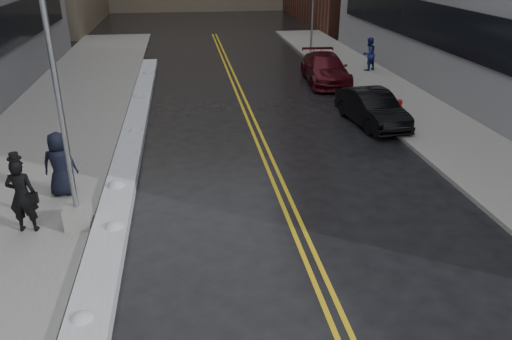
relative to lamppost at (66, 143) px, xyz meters
name	(u,v)px	position (x,y,z in m)	size (l,w,h in m)	color
ground	(208,263)	(3.30, -2.00, -2.53)	(160.00, 160.00, 0.00)	black
sidewalk_west	(52,133)	(-2.45, 8.00, -2.46)	(5.50, 50.00, 0.15)	gray
sidewalk_east	(419,116)	(13.30, 8.00, -2.46)	(4.00, 50.00, 0.15)	gray
lane_line_left	(250,125)	(5.65, 8.00, -2.53)	(0.12, 50.00, 0.01)	gold
lane_line_right	(257,125)	(5.95, 8.00, -2.53)	(0.12, 50.00, 0.01)	gold
snow_ridge	(131,144)	(0.85, 6.00, -2.36)	(0.90, 30.00, 0.34)	silver
lamppost	(66,143)	(0.00, 0.00, 0.00)	(0.65, 0.65, 7.62)	gray
fire_hydrant	(399,106)	(12.30, 8.00, -1.98)	(0.26, 0.26, 0.73)	maroon
traffic_signal	(313,6)	(11.80, 22.00, 0.87)	(0.16, 0.20, 6.00)	gray
pedestrian_fedora	(22,196)	(-1.28, -0.01, -1.37)	(0.74, 0.48, 2.02)	black
pedestrian_c	(59,164)	(-0.78, 2.02, -1.40)	(0.96, 0.62, 1.96)	black
pedestrian_east	(369,54)	(14.03, 16.77, -1.41)	(0.94, 0.74, 1.94)	navy
car_black	(372,108)	(10.80, 7.37, -1.80)	(1.55, 4.45, 1.47)	black
car_maroon	(325,69)	(10.80, 14.71, -1.75)	(2.19, 5.39, 1.56)	#430A12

